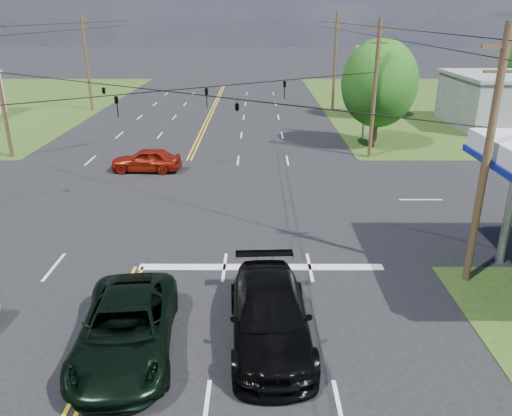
{
  "coord_description": "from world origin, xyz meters",
  "views": [
    {
      "loc": [
        4.83,
        -14.16,
        9.67
      ],
      "look_at": [
        4.79,
        6.0,
        1.84
      ],
      "focal_mm": 35.0,
      "sensor_mm": 36.0,
      "label": 1
    }
  ],
  "objects_px": {
    "pole_ne": "(375,88)",
    "tree_right_a": "(379,83)",
    "pole_right_far": "(335,61)",
    "pole_se": "(487,158)",
    "suv_black": "(270,316)",
    "pole_nw": "(0,88)",
    "pole_left_far": "(87,61)",
    "tree_right_b": "(376,74)",
    "pickup_dkgreen": "(126,328)"
  },
  "relations": [
    {
      "from": "pole_ne",
      "to": "tree_right_a",
      "type": "relative_size",
      "value": 1.16
    },
    {
      "from": "pole_right_far",
      "to": "tree_right_a",
      "type": "distance_m",
      "value": 16.03
    },
    {
      "from": "pole_se",
      "to": "tree_right_a",
      "type": "relative_size",
      "value": 1.16
    },
    {
      "from": "pole_se",
      "to": "suv_black",
      "type": "distance_m",
      "value": 9.56
    },
    {
      "from": "pole_ne",
      "to": "suv_black",
      "type": "xyz_separation_m",
      "value": [
        -7.76,
        -21.85,
        -4.03
      ]
    },
    {
      "from": "pole_right_far",
      "to": "suv_black",
      "type": "distance_m",
      "value": 41.8
    },
    {
      "from": "pole_nw",
      "to": "pole_left_far",
      "type": "distance_m",
      "value": 19.0
    },
    {
      "from": "suv_black",
      "to": "pole_nw",
      "type": "bearing_deg",
      "value": 127.05
    },
    {
      "from": "pole_se",
      "to": "pole_nw",
      "type": "relative_size",
      "value": 1.0
    },
    {
      "from": "tree_right_b",
      "to": "pickup_dkgreen",
      "type": "xyz_separation_m",
      "value": [
        -15.62,
        -37.47,
        -3.38
      ]
    },
    {
      "from": "pole_se",
      "to": "pole_left_far",
      "type": "height_order",
      "value": "pole_left_far"
    },
    {
      "from": "pole_ne",
      "to": "pole_left_far",
      "type": "height_order",
      "value": "pole_left_far"
    },
    {
      "from": "tree_right_a",
      "to": "pickup_dkgreen",
      "type": "distance_m",
      "value": 28.93
    },
    {
      "from": "pole_nw",
      "to": "pole_ne",
      "type": "height_order",
      "value": "same"
    },
    {
      "from": "pole_se",
      "to": "tree_right_b",
      "type": "distance_m",
      "value": 33.19
    },
    {
      "from": "pole_right_far",
      "to": "tree_right_b",
      "type": "relative_size",
      "value": 1.41
    },
    {
      "from": "pole_nw",
      "to": "pole_right_far",
      "type": "bearing_deg",
      "value": 36.16
    },
    {
      "from": "pole_right_far",
      "to": "pole_left_far",
      "type": "bearing_deg",
      "value": 180.0
    },
    {
      "from": "pole_left_far",
      "to": "pole_right_far",
      "type": "distance_m",
      "value": 26.0
    },
    {
      "from": "pole_right_far",
      "to": "pole_ne",
      "type": "bearing_deg",
      "value": -90.0
    },
    {
      "from": "tree_right_b",
      "to": "pole_left_far",
      "type": "bearing_deg",
      "value": 172.28
    },
    {
      "from": "pole_ne",
      "to": "tree_right_b",
      "type": "xyz_separation_m",
      "value": [
        3.5,
        15.0,
        -0.7
      ]
    },
    {
      "from": "pole_right_far",
      "to": "tree_right_a",
      "type": "height_order",
      "value": "pole_right_far"
    },
    {
      "from": "pole_se",
      "to": "pickup_dkgreen",
      "type": "relative_size",
      "value": 1.58
    },
    {
      "from": "pole_left_far",
      "to": "pole_right_far",
      "type": "relative_size",
      "value": 1.0
    },
    {
      "from": "pole_se",
      "to": "pickup_dkgreen",
      "type": "bearing_deg",
      "value": -159.75
    },
    {
      "from": "pole_nw",
      "to": "suv_black",
      "type": "xyz_separation_m",
      "value": [
        18.24,
        -21.85,
        -4.03
      ]
    },
    {
      "from": "pole_left_far",
      "to": "suv_black",
      "type": "bearing_deg",
      "value": -65.94
    },
    {
      "from": "tree_right_a",
      "to": "tree_right_b",
      "type": "relative_size",
      "value": 1.15
    },
    {
      "from": "pole_ne",
      "to": "pole_left_far",
      "type": "bearing_deg",
      "value": 143.84
    },
    {
      "from": "tree_right_b",
      "to": "suv_black",
      "type": "xyz_separation_m",
      "value": [
        -11.26,
        -36.85,
        -3.33
      ]
    },
    {
      "from": "pole_left_far",
      "to": "suv_black",
      "type": "xyz_separation_m",
      "value": [
        18.24,
        -40.85,
        -4.29
      ]
    },
    {
      "from": "tree_right_a",
      "to": "pole_se",
      "type": "bearing_deg",
      "value": -92.73
    },
    {
      "from": "suv_black",
      "to": "tree_right_b",
      "type": "bearing_deg",
      "value": 70.21
    },
    {
      "from": "pole_nw",
      "to": "tree_right_a",
      "type": "bearing_deg",
      "value": 6.34
    },
    {
      "from": "tree_right_a",
      "to": "suv_black",
      "type": "bearing_deg",
      "value": -109.42
    },
    {
      "from": "pole_left_far",
      "to": "tree_right_a",
      "type": "height_order",
      "value": "pole_left_far"
    },
    {
      "from": "tree_right_b",
      "to": "pickup_dkgreen",
      "type": "bearing_deg",
      "value": -112.63
    },
    {
      "from": "pole_nw",
      "to": "suv_black",
      "type": "relative_size",
      "value": 1.56
    },
    {
      "from": "pole_se",
      "to": "pole_right_far",
      "type": "height_order",
      "value": "pole_right_far"
    },
    {
      "from": "pole_se",
      "to": "pole_nw",
      "type": "xyz_separation_m",
      "value": [
        -26.0,
        18.0,
        0.0
      ]
    },
    {
      "from": "pole_ne",
      "to": "pickup_dkgreen",
      "type": "height_order",
      "value": "pole_ne"
    },
    {
      "from": "tree_right_b",
      "to": "pickup_dkgreen",
      "type": "relative_size",
      "value": 1.18
    },
    {
      "from": "pickup_dkgreen",
      "to": "pole_ne",
      "type": "bearing_deg",
      "value": 56.3
    },
    {
      "from": "pole_left_far",
      "to": "tree_right_b",
      "type": "xyz_separation_m",
      "value": [
        29.5,
        -4.0,
        -0.95
      ]
    },
    {
      "from": "pole_ne",
      "to": "suv_black",
      "type": "height_order",
      "value": "pole_ne"
    },
    {
      "from": "pole_nw",
      "to": "pole_ne",
      "type": "distance_m",
      "value": 26.0
    },
    {
      "from": "pole_right_far",
      "to": "tree_right_b",
      "type": "distance_m",
      "value": 5.4
    },
    {
      "from": "pole_right_far",
      "to": "pickup_dkgreen",
      "type": "xyz_separation_m",
      "value": [
        -12.12,
        -41.47,
        -4.33
      ]
    },
    {
      "from": "tree_right_a",
      "to": "pickup_dkgreen",
      "type": "bearing_deg",
      "value": -117.25
    }
  ]
}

